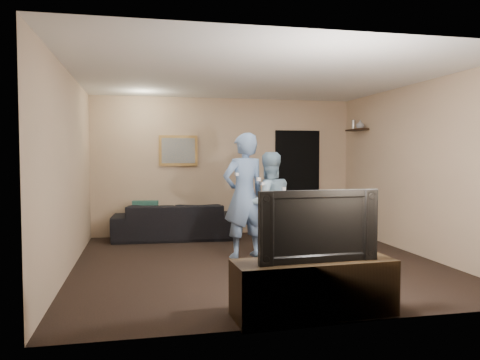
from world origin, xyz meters
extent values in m
plane|color=black|center=(0.00, 0.00, 0.00)|extent=(5.00, 5.00, 0.00)
cube|color=silver|center=(0.00, 0.00, 2.60)|extent=(5.00, 5.00, 0.04)
cube|color=tan|center=(0.00, 2.50, 1.30)|extent=(5.00, 0.04, 2.60)
cube|color=tan|center=(0.00, -2.50, 1.30)|extent=(5.00, 0.04, 2.60)
cube|color=tan|center=(-2.50, 0.00, 1.30)|extent=(0.04, 5.00, 2.60)
cube|color=tan|center=(2.50, 0.00, 1.30)|extent=(0.04, 5.00, 2.60)
imported|color=black|center=(-0.99, 2.09, 0.32)|extent=(2.25, 0.99, 0.64)
cube|color=#194C45|center=(-1.52, 2.09, 0.48)|extent=(0.46, 0.22, 0.45)
cube|color=olive|center=(-0.90, 2.48, 1.60)|extent=(0.72, 0.05, 0.57)
cube|color=slate|center=(-0.90, 2.45, 1.60)|extent=(0.62, 0.01, 0.47)
cube|color=black|center=(1.45, 2.47, 1.00)|extent=(0.90, 0.06, 2.00)
cube|color=silver|center=(0.85, 2.48, 1.30)|extent=(0.08, 0.02, 0.12)
cube|color=black|center=(2.39, 1.80, 1.99)|extent=(0.20, 0.60, 0.03)
imported|color=#A3A3A7|center=(2.39, 1.67, 2.08)|extent=(0.16, 0.16, 0.16)
cylinder|color=silver|center=(2.39, 1.95, 2.09)|extent=(0.06, 0.06, 0.18)
cube|color=black|center=(0.00, -2.25, 0.25)|extent=(1.56, 0.57, 0.55)
imported|color=black|center=(0.00, -2.25, 0.86)|extent=(1.17, 0.21, 0.67)
imported|color=#6B8BB9|center=(-0.11, 0.32, 0.92)|extent=(0.76, 0.60, 1.84)
cube|color=white|center=(-0.27, 0.10, 1.24)|extent=(0.04, 0.14, 0.04)
cube|color=white|center=(0.05, 0.10, 1.17)|extent=(0.05, 0.09, 0.05)
imported|color=#89AFC7|center=(0.26, 0.31, 0.78)|extent=(0.80, 0.65, 1.56)
cube|color=white|center=(0.10, 0.09, 1.11)|extent=(0.04, 0.14, 0.04)
cube|color=white|center=(0.42, 0.09, 1.03)|extent=(0.05, 0.09, 0.05)
camera|label=1|loc=(-1.59, -6.36, 1.51)|focal=35.00mm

